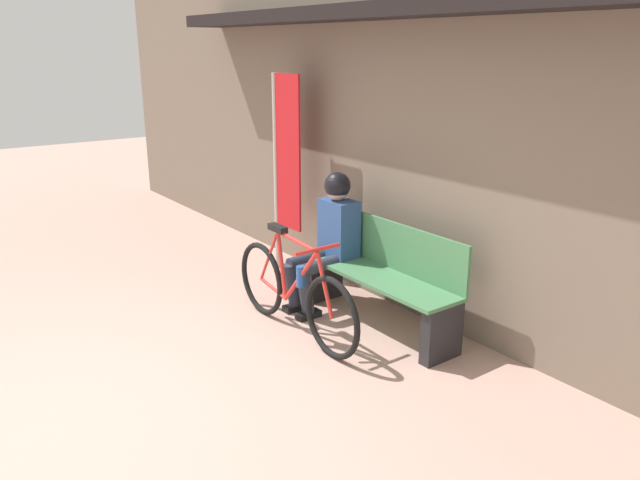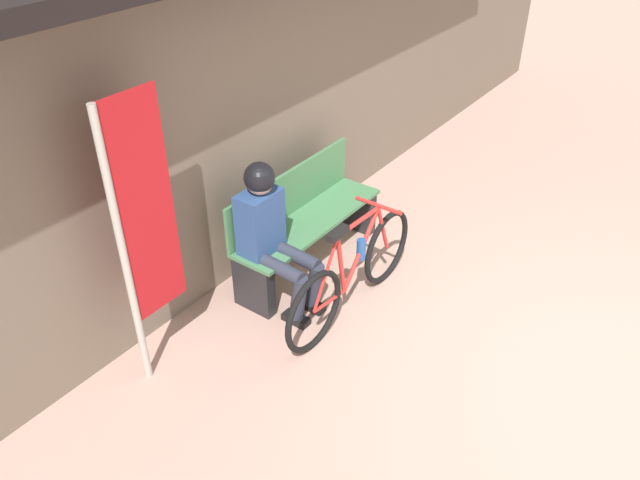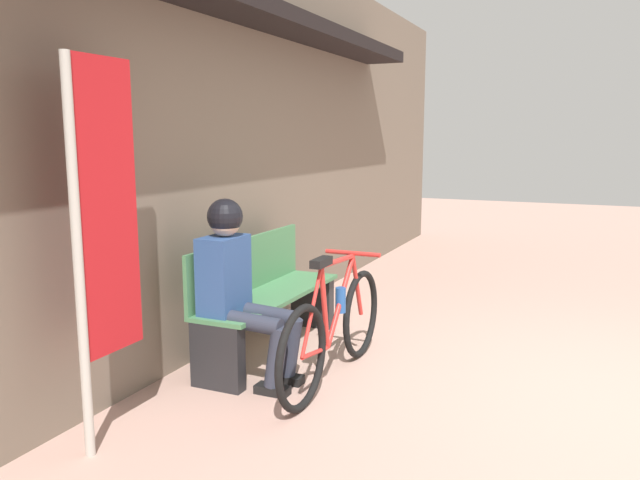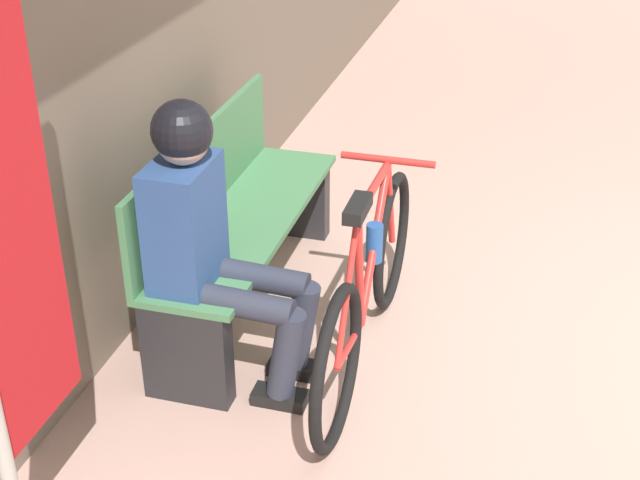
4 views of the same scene
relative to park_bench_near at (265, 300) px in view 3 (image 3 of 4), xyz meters
The scene contains 6 objects.
ground_plane 2.30m from the park_bench_near, 90.85° to the right, with size 24.00×24.00×0.00m, color tan.
storefront_wall 1.33m from the park_bench_near, 94.49° to the left, with size 12.00×0.56×3.20m.
park_bench_near is the anchor object (origin of this frame).
bicycle 0.74m from the park_bench_near, 112.98° to the right, with size 1.64×0.40×0.86m.
person_seated 0.65m from the park_bench_near, 168.72° to the right, with size 0.34×0.63×1.21m.
banner_pole 1.73m from the park_bench_near, behind, with size 0.45×0.05×1.99m.
Camera 3 is at (-3.89, 0.08, 1.60)m, focal length 35.00 mm.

